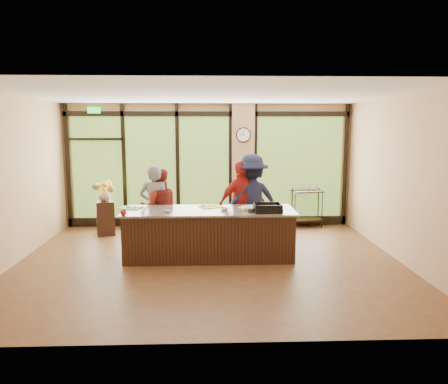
{
  "coord_description": "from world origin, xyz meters",
  "views": [
    {
      "loc": [
        -0.02,
        -7.71,
        2.49
      ],
      "look_at": [
        0.29,
        0.4,
        1.24
      ],
      "focal_mm": 35.0,
      "sensor_mm": 36.0,
      "label": 1
    }
  ],
  "objects": [
    {
      "name": "wall_clock",
      "position": [
        0.85,
        2.87,
        2.25
      ],
      "size": [
        0.36,
        0.04,
        0.36
      ],
      "color": "black",
      "rests_on": "window_wall"
    },
    {
      "name": "cook_right",
      "position": [
        0.88,
        1.12,
        0.95
      ],
      "size": [
        1.37,
        1.02,
        1.9
      ],
      "primitive_type": "imported",
      "rotation": [
        0.0,
        0.0,
        3.43
      ],
      "color": "#181A35",
      "rests_on": "floor"
    },
    {
      "name": "bar_cart",
      "position": [
        2.42,
        2.75,
        0.6
      ],
      "size": [
        0.79,
        0.53,
        0.99
      ],
      "rotation": [
        0.0,
        0.0,
        0.17
      ],
      "color": "black",
      "rests_on": "floor"
    },
    {
      "name": "cook_midright",
      "position": [
        0.68,
        1.04,
        0.88
      ],
      "size": [
        1.12,
        0.77,
        1.76
      ],
      "primitive_type": "imported",
      "rotation": [
        0.0,
        0.0,
        3.51
      ],
      "color": "#A31B19",
      "rests_on": "floor"
    },
    {
      "name": "flower_vase",
      "position": [
        -2.35,
        2.11,
        0.92
      ],
      "size": [
        0.36,
        0.36,
        0.29
      ],
      "primitive_type": "imported",
      "rotation": [
        0.0,
        0.0,
        0.37
      ],
      "color": "#937250",
      "rests_on": "flower_stand"
    },
    {
      "name": "window_wall",
      "position": [
        0.16,
        2.95,
        1.39
      ],
      "size": [
        6.9,
        0.12,
        3.0
      ],
      "color": "tan",
      "rests_on": "floor"
    },
    {
      "name": "left_wall",
      "position": [
        -3.5,
        0.0,
        1.5
      ],
      "size": [
        0.0,
        6.0,
        6.0
      ],
      "primitive_type": "plane",
      "rotation": [
        1.57,
        0.0,
        1.57
      ],
      "color": "tan",
      "rests_on": "floor"
    },
    {
      "name": "cutting_board_right",
      "position": [
        0.82,
        0.43,
        0.93
      ],
      "size": [
        0.51,
        0.43,
        0.01
      ],
      "primitive_type": "cube",
      "rotation": [
        0.0,
        0.0,
        0.24
      ],
      "color": "yellow",
      "rests_on": "countertop"
    },
    {
      "name": "back_wall",
      "position": [
        0.0,
        3.0,
        1.5
      ],
      "size": [
        7.0,
        0.0,
        7.0
      ],
      "primitive_type": "plane",
      "rotation": [
        1.57,
        0.0,
        0.0
      ],
      "color": "tan",
      "rests_on": "floor"
    },
    {
      "name": "mixing_bowl",
      "position": [
        0.8,
        0.15,
        0.96
      ],
      "size": [
        0.45,
        0.45,
        0.09
      ],
      "primitive_type": "imported",
      "rotation": [
        0.0,
        0.0,
        0.3
      ],
      "color": "silver",
      "rests_on": "countertop"
    },
    {
      "name": "prep_bowl_mid",
      "position": [
        0.28,
        0.24,
        0.94
      ],
      "size": [
        0.18,
        0.18,
        0.05
      ],
      "primitive_type": "imported",
      "rotation": [
        0.0,
        0.0,
        -0.29
      ],
      "color": "white",
      "rests_on": "countertop"
    },
    {
      "name": "cook_midleft",
      "position": [
        -1.02,
        1.11,
        0.81
      ],
      "size": [
        0.87,
        0.72,
        1.62
      ],
      "primitive_type": "imported",
      "rotation": [
        0.0,
        0.0,
        3.29
      ],
      "color": "maroon",
      "rests_on": "floor"
    },
    {
      "name": "island_base",
      "position": [
        0.0,
        0.3,
        0.44
      ],
      "size": [
        3.1,
        1.0,
        0.88
      ],
      "primitive_type": "cube",
      "color": "black",
      "rests_on": "floor"
    },
    {
      "name": "cutting_board_center",
      "position": [
        0.05,
        0.59,
        0.93
      ],
      "size": [
        0.5,
        0.45,
        0.01
      ],
      "primitive_type": "cube",
      "rotation": [
        0.0,
        0.0,
        0.43
      ],
      "color": "yellow",
      "rests_on": "countertop"
    },
    {
      "name": "floor",
      "position": [
        0.0,
        0.0,
        0.0
      ],
      "size": [
        7.0,
        7.0,
        0.0
      ],
      "primitive_type": "plane",
      "color": "#51311C",
      "rests_on": "ground"
    },
    {
      "name": "prep_bowl_near",
      "position": [
        -0.75,
        0.09,
        0.94
      ],
      "size": [
        0.16,
        0.16,
        0.04
      ],
      "primitive_type": "imported",
      "rotation": [
        0.0,
        0.0,
        -0.16
      ],
      "color": "white",
      "rests_on": "countertop"
    },
    {
      "name": "countertop",
      "position": [
        0.0,
        0.3,
        0.9
      ],
      "size": [
        3.2,
        1.1,
        0.04
      ],
      "primitive_type": "cube",
      "color": "slate",
      "rests_on": "island_base"
    },
    {
      "name": "flower_stand",
      "position": [
        -2.35,
        2.11,
        0.39
      ],
      "size": [
        0.48,
        0.48,
        0.78
      ],
      "primitive_type": "cube",
      "rotation": [
        0.0,
        0.0,
        0.29
      ],
      "color": "black",
      "rests_on": "floor"
    },
    {
      "name": "cook_left",
      "position": [
        -1.09,
        0.99,
        0.85
      ],
      "size": [
        0.65,
        0.45,
        1.7
      ],
      "primitive_type": "imported",
      "rotation": [
        0.0,
        0.0,
        3.07
      ],
      "color": "slate",
      "rests_on": "floor"
    },
    {
      "name": "red_ramekin",
      "position": [
        -1.5,
        -0.16,
        0.96
      ],
      "size": [
        0.12,
        0.12,
        0.09
      ],
      "primitive_type": "imported",
      "rotation": [
        0.0,
        0.0,
        -0.08
      ],
      "color": "#B51220",
      "rests_on": "countertop"
    },
    {
      "name": "prep_bowl_far",
      "position": [
        -0.1,
        0.62,
        0.93
      ],
      "size": [
        0.12,
        0.12,
        0.03
      ],
      "primitive_type": "imported",
      "rotation": [
        0.0,
        0.0,
        0.08
      ],
      "color": "white",
      "rests_on": "countertop"
    },
    {
      "name": "cutting_board_left",
      "position": [
        -1.5,
        0.51,
        0.93
      ],
      "size": [
        0.49,
        0.42,
        0.01
      ],
      "primitive_type": "cube",
      "rotation": [
        0.0,
        0.0,
        -0.3
      ],
      "color": "#4A8831",
      "rests_on": "countertop"
    },
    {
      "name": "roasting_pan",
      "position": [
        1.07,
        0.04,
        0.96
      ],
      "size": [
        0.51,
        0.41,
        0.09
      ],
      "primitive_type": "cube",
      "rotation": [
        0.0,
        0.0,
        0.05
      ],
      "color": "black",
      "rests_on": "countertop"
    },
    {
      "name": "ceiling",
      "position": [
        0.0,
        0.0,
        3.0
      ],
      "size": [
        7.0,
        7.0,
        0.0
      ],
      "primitive_type": "plane",
      "rotation": [
        3.14,
        0.0,
        0.0
      ],
      "color": "silver",
      "rests_on": "back_wall"
    },
    {
      "name": "right_wall",
      "position": [
        3.5,
        0.0,
        1.5
      ],
      "size": [
        0.0,
        6.0,
        6.0
      ],
      "primitive_type": "plane",
      "rotation": [
        1.57,
        0.0,
        -1.57
      ],
      "color": "tan",
      "rests_on": "floor"
    }
  ]
}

